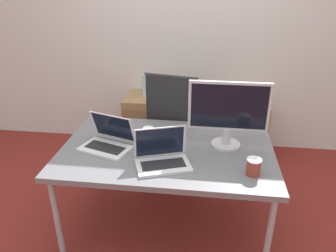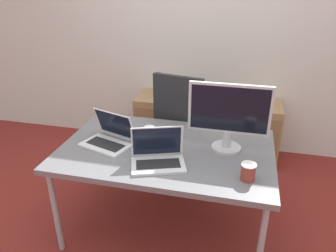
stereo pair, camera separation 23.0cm
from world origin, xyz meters
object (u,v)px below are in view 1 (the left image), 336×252
object	(u,v)px
laptop_left	(108,141)
coffee_cup_brown	(254,167)
coffee_cup_white	(148,134)
cabinet_right	(243,128)
water_bottle	(146,85)
office_chair	(177,139)
cabinet_left	(147,123)
monitor	(228,113)
laptop_right	(162,157)
mouse	(178,147)

from	to	relation	value
laptop_left	coffee_cup_brown	xyz separation A→B (m)	(0.99, -0.23, 0.01)
coffee_cup_white	coffee_cup_brown	world-z (taller)	coffee_cup_brown
cabinet_right	coffee_cup_white	distance (m)	1.47
water_bottle	coffee_cup_brown	bearing A→B (deg)	-57.57
office_chair	coffee_cup_white	world-z (taller)	office_chair
cabinet_left	cabinet_right	size ratio (longest dim) A/B	1.00
coffee_cup_white	cabinet_left	bearing A→B (deg)	101.65
office_chair	laptop_left	bearing A→B (deg)	-118.75
cabinet_left	coffee_cup_white	distance (m)	1.24
water_bottle	coffee_cup_brown	xyz separation A→B (m)	(0.96, -1.50, 0.01)
laptop_left	coffee_cup_white	distance (m)	0.30
cabinet_left	monitor	size ratio (longest dim) A/B	1.14
office_chair	cabinet_right	bearing A→B (deg)	37.43
office_chair	water_bottle	size ratio (longest dim) A/B	4.10
monitor	water_bottle	bearing A→B (deg)	124.85
office_chair	cabinet_left	size ratio (longest dim) A/B	1.71
office_chair	laptop_right	size ratio (longest dim) A/B	2.71
coffee_cup_brown	coffee_cup_white	bearing A→B (deg)	153.24
mouse	cabinet_left	bearing A→B (deg)	110.43
cabinet_right	coffee_cup_brown	world-z (taller)	coffee_cup_brown
mouse	coffee_cup_brown	xyz separation A→B (m)	(0.49, -0.25, 0.04)
cabinet_right	mouse	size ratio (longest dim) A/B	9.34
coffee_cup_white	monitor	bearing A→B (deg)	-0.99
cabinet_right	water_bottle	xyz separation A→B (m)	(-1.05, 0.00, 0.44)
mouse	cabinet_right	bearing A→B (deg)	64.76
cabinet_left	coffee_cup_brown	world-z (taller)	coffee_cup_brown
office_chair	laptop_right	world-z (taller)	office_chair
monitor	laptop_left	bearing A→B (deg)	-171.43
water_bottle	cabinet_right	bearing A→B (deg)	-0.12
office_chair	cabinet_right	world-z (taller)	office_chair
mouse	coffee_cup_white	bearing A→B (deg)	154.62
monitor	mouse	distance (m)	0.43
water_bottle	monitor	world-z (taller)	monitor
cabinet_right	coffee_cup_white	world-z (taller)	coffee_cup_white
laptop_left	water_bottle	bearing A→B (deg)	88.57
cabinet_left	mouse	size ratio (longest dim) A/B	9.34
laptop_left	coffee_cup_white	size ratio (longest dim) A/B	3.89
laptop_left	laptop_right	size ratio (longest dim) A/B	0.99
office_chair	cabinet_left	bearing A→B (deg)	127.31
office_chair	water_bottle	xyz separation A→B (m)	(-0.39, 0.51, 0.35)
coffee_cup_white	coffee_cup_brown	bearing A→B (deg)	-26.76
mouse	coffee_cup_brown	distance (m)	0.55
coffee_cup_white	coffee_cup_brown	distance (m)	0.81
office_chair	coffee_cup_white	size ratio (longest dim) A/B	10.60
coffee_cup_white	office_chair	bearing A→B (deg)	76.33
office_chair	water_bottle	bearing A→B (deg)	127.19
cabinet_left	coffee_cup_white	size ratio (longest dim) A/B	6.21
water_bottle	laptop_left	world-z (taller)	laptop_left
cabinet_right	coffee_cup_brown	bearing A→B (deg)	-93.69
laptop_right	coffee_cup_white	xyz separation A→B (m)	(-0.15, 0.31, 0.00)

